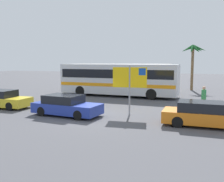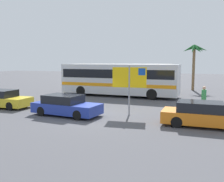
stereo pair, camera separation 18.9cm
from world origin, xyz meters
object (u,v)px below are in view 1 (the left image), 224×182
car_yellow (2,99)px  car_blue (66,106)px  bus_rear_coach (119,76)px  bus_front_coach (118,78)px  ferry_sign (130,79)px  car_orange (204,114)px  pedestrian_crossing_lot (204,97)px

car_yellow → car_blue: same height
bus_rear_coach → bus_front_coach: bearing=-72.1°
car_yellow → car_blue: 6.02m
car_blue → bus_rear_coach: bearing=99.1°
bus_front_coach → car_blue: 9.86m
ferry_sign → car_orange: bearing=-23.5°
bus_rear_coach → car_orange: bus_rear_coach is taller
bus_rear_coach → ferry_sign: bearing=-67.4°
bus_rear_coach → car_yellow: bus_rear_coach is taller
ferry_sign → car_yellow: size_ratio=0.74×
pedestrian_crossing_lot → car_orange: bearing=-54.5°
car_yellow → pedestrian_crossing_lot: bearing=12.2°
bus_front_coach → ferry_sign: ferry_sign is taller
pedestrian_crossing_lot → bus_front_coach: bearing=179.6°
ferry_sign → car_blue: bearing=-165.7°
bus_front_coach → bus_rear_coach: bearing=107.9°
bus_front_coach → ferry_sign: 9.06m
bus_front_coach → car_yellow: 11.00m
bus_front_coach → pedestrian_crossing_lot: bus_front_coach is taller
ferry_sign → car_yellow: ferry_sign is taller
bus_front_coach → car_orange: size_ratio=2.57×
bus_rear_coach → pedestrian_crossing_lot: bearing=-44.8°
ferry_sign → pedestrian_crossing_lot: size_ratio=1.79×
car_yellow → pedestrian_crossing_lot: size_ratio=2.42×
car_blue → pedestrian_crossing_lot: 9.30m
car_orange → car_blue: bearing=-179.5°
ferry_sign → car_orange: (4.55, -1.25, -1.69)m
car_orange → pedestrian_crossing_lot: size_ratio=2.54×
bus_front_coach → car_orange: bus_front_coach is taller
bus_rear_coach → car_yellow: bearing=-110.1°
ferry_sign → car_blue: 4.47m
car_orange → car_yellow: bearing=177.0°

